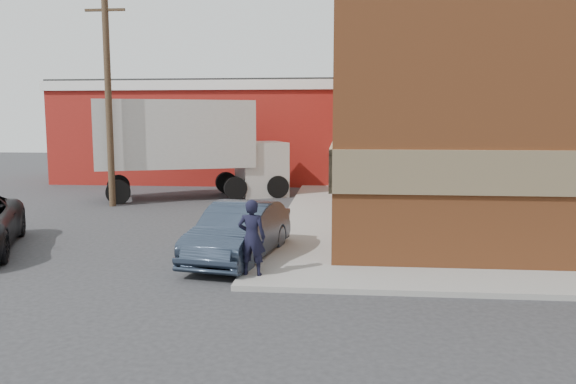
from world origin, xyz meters
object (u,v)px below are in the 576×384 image
(sedan, at_px, (239,232))
(box_truck, at_px, (194,142))
(brick_building, at_px, (528,87))
(man, at_px, (252,237))
(utility_pole, at_px, (108,87))
(warehouse, at_px, (211,131))

(sedan, relative_size, box_truck, 0.47)
(brick_building, xyz_separation_m, man, (-8.70, -9.96, -3.73))
(brick_building, distance_m, utility_pole, 16.00)
(brick_building, height_order, warehouse, brick_building)
(warehouse, relative_size, utility_pole, 1.81)
(utility_pole, bearing_deg, warehouse, 82.23)
(brick_building, xyz_separation_m, utility_pole, (-16.00, 0.00, 0.06))
(warehouse, bearing_deg, sedan, -74.85)
(box_truck, bearing_deg, utility_pole, -155.39)
(warehouse, xyz_separation_m, sedan, (5.20, -19.20, -2.11))
(warehouse, distance_m, box_truck, 8.28)
(utility_pole, height_order, sedan, utility_pole)
(man, bearing_deg, sedan, -66.62)
(brick_building, relative_size, man, 11.00)
(man, relative_size, sedan, 0.39)
(warehouse, height_order, man, warehouse)
(sedan, distance_m, box_truck, 11.86)
(brick_building, relative_size, box_truck, 2.01)
(warehouse, height_order, box_truck, warehouse)
(man, bearing_deg, brick_building, -126.61)
(brick_building, bearing_deg, man, -131.13)
(sedan, height_order, box_truck, box_truck)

